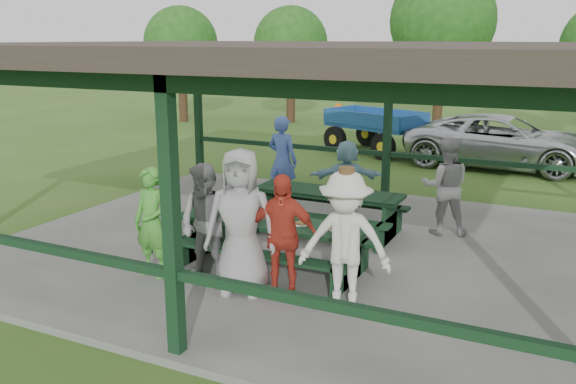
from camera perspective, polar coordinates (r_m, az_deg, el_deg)
The scene contains 19 objects.
ground at distance 10.04m, azimuth 2.61°, elevation -5.67°, with size 90.00×90.00×0.00m, color #2F581B.
concrete_slab at distance 10.02m, azimuth 2.61°, elevation -5.40°, with size 10.00×8.00×0.10m, color #60605C.
pavilion_structure at distance 9.44m, azimuth 2.83°, elevation 12.72°, with size 10.60×8.60×3.24m.
picnic_table_near at distance 8.90m, azimuth -1.61°, elevation -4.32°, with size 2.84×1.39×0.75m.
picnic_table_far at distance 10.61m, azimuth 3.75°, elevation -1.32°, with size 2.58×1.39×0.75m.
table_setting at distance 8.87m, azimuth -1.69°, elevation -2.35°, with size 2.32×0.45×0.10m.
contestant_green at distance 8.79m, azimuth -12.62°, elevation -2.81°, with size 0.58×0.38×1.58m, color green.
contestant_grey_left at distance 8.45m, azimuth -7.64°, elevation -2.96°, with size 0.81×0.63×1.67m, color gray.
contestant_grey_mid at distance 7.98m, azimuth -4.43°, elevation -2.84°, with size 0.96×0.62×1.95m, color #98979A.
contestant_red at distance 7.92m, azimuth -0.62°, elevation -4.10°, with size 0.96×0.40×1.64m, color red.
contestant_white_fedora at distance 7.49m, azimuth 5.34°, elevation -4.71°, with size 1.25×0.86×1.83m.
spectator_lblue at distance 11.46m, azimuth 5.50°, elevation 1.21°, with size 1.38×0.44×1.49m, color #81B5C7.
spectator_blue at distance 12.34m, azimuth -0.53°, elevation 2.99°, with size 0.66×0.44×1.82m, color #4562B3.
spectator_grey at distance 10.79m, azimuth 14.52°, elevation 0.53°, with size 0.82×0.64×1.69m, color #9C9C9F.
pickup_truck at distance 17.40m, azimuth 19.46°, elevation 4.47°, with size 2.34×5.08×1.41m, color silver.
farm_trailer at distance 18.80m, azimuth 8.14°, elevation 5.75°, with size 3.96×2.54×1.39m.
tree_far_left at distance 25.30m, azimuth 0.26°, elevation 13.67°, with size 3.00×3.00×4.68m.
tree_left at distance 23.40m, azimuth 14.28°, elevation 15.25°, with size 3.78×3.78×5.91m.
tree_edge_left at distance 25.92m, azimuth -10.00°, elevation 13.48°, with size 3.00×3.00×4.69m.
Camera 1 is at (3.71, -8.68, 3.42)m, focal length 38.00 mm.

